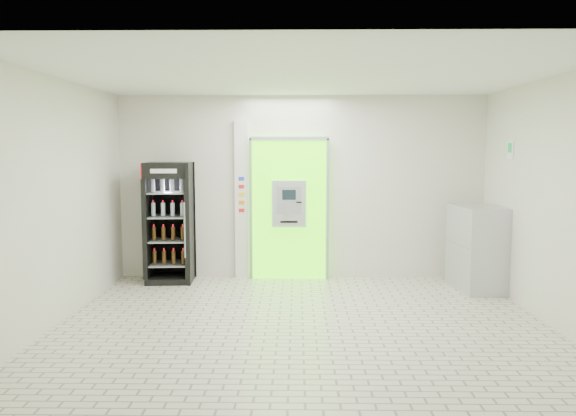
{
  "coord_description": "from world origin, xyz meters",
  "views": [
    {
      "loc": [
        -0.07,
        -6.72,
        2.13
      ],
      "look_at": [
        -0.2,
        1.2,
        1.3
      ],
      "focal_mm": 35.0,
      "sensor_mm": 36.0,
      "label": 1
    }
  ],
  "objects": [
    {
      "name": "steel_cabinet",
      "position": [
        2.67,
        1.69,
        0.64
      ],
      "size": [
        0.75,
        1.02,
        1.28
      ],
      "rotation": [
        0.0,
        0.0,
        0.11
      ],
      "color": "#B0B2B8",
      "rests_on": "ground"
    },
    {
      "name": "atm_assembly",
      "position": [
        -0.2,
        2.41,
        1.17
      ],
      "size": [
        1.3,
        0.24,
        2.33
      ],
      "color": "#4FF504",
      "rests_on": "ground"
    },
    {
      "name": "exit_sign",
      "position": [
        2.99,
        1.4,
        2.12
      ],
      "size": [
        0.02,
        0.22,
        0.26
      ],
      "color": "white",
      "rests_on": "room_shell"
    },
    {
      "name": "ground",
      "position": [
        0.0,
        0.0,
        0.0
      ],
      "size": [
        6.0,
        6.0,
        0.0
      ],
      "primitive_type": "plane",
      "color": "beige",
      "rests_on": "ground"
    },
    {
      "name": "beverage_cooler",
      "position": [
        -2.12,
        2.18,
        0.92
      ],
      "size": [
        0.76,
        0.71,
        1.92
      ],
      "rotation": [
        0.0,
        0.0,
        0.07
      ],
      "color": "black",
      "rests_on": "ground"
    },
    {
      "name": "room_shell",
      "position": [
        0.0,
        0.0,
        1.84
      ],
      "size": [
        6.0,
        6.0,
        6.0
      ],
      "color": "silver",
      "rests_on": "ground"
    },
    {
      "name": "pillar",
      "position": [
        -0.98,
        2.45,
        1.3
      ],
      "size": [
        0.22,
        0.11,
        2.6
      ],
      "color": "silver",
      "rests_on": "ground"
    }
  ]
}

